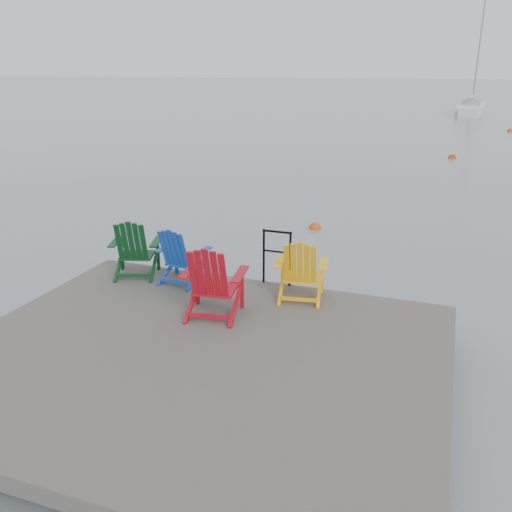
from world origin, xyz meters
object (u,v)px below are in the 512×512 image
(handrail, at_px, (277,252))
(sailboat_near, at_px, (471,109))
(buoy_b, at_px, (452,158))
(buoy_d, at_px, (510,131))
(chair_green, at_px, (135,248))
(buoy_a, at_px, (315,228))
(chair_red, at_px, (212,280))
(chair_blue, at_px, (180,255))
(chair_yellow, at_px, (301,269))

(handrail, relative_size, sailboat_near, 0.08)
(sailboat_near, bearing_deg, buoy_b, -88.40)
(buoy_b, height_order, buoy_d, buoy_d)
(chair_green, relative_size, buoy_b, 2.83)
(handrail, bearing_deg, buoy_d, 79.51)
(handrail, distance_m, buoy_a, 5.13)
(handrail, xyz_separation_m, chair_green, (-2.31, -0.47, -0.04))
(handrail, height_order, chair_red, chair_red)
(sailboat_near, bearing_deg, chair_green, -93.49)
(chair_red, distance_m, buoy_b, 19.54)
(sailboat_near, height_order, buoy_b, sailboat_near)
(chair_red, relative_size, sailboat_near, 0.10)
(chair_blue, xyz_separation_m, buoy_b, (3.87, 18.33, -0.97))
(chair_red, xyz_separation_m, chair_yellow, (0.99, 0.97, -0.05))
(chair_red, height_order, sailboat_near, sailboat_near)
(buoy_a, xyz_separation_m, buoy_d, (6.21, 25.34, 0.00))
(sailboat_near, bearing_deg, chair_yellow, -89.89)
(chair_red, distance_m, buoy_a, 6.52)
(chair_green, bearing_deg, chair_red, -46.91)
(chair_blue, relative_size, sailboat_near, 0.08)
(chair_yellow, distance_m, buoy_d, 31.24)
(chair_yellow, height_order, sailboat_near, sailboat_near)
(chair_blue, height_order, buoy_b, chair_blue)
(sailboat_near, relative_size, buoy_a, 35.40)
(chair_green, xyz_separation_m, sailboat_near, (5.72, 44.73, -0.65))
(chair_blue, bearing_deg, buoy_a, 86.14)
(chair_yellow, bearing_deg, chair_red, -146.04)
(chair_yellow, xyz_separation_m, sailboat_near, (2.88, 44.73, -0.63))
(handrail, distance_m, chair_blue, 1.54)
(handrail, xyz_separation_m, buoy_a, (-0.60, 4.99, -1.04))
(buoy_a, xyz_separation_m, buoy_b, (3.00, 12.87, 0.00))
(handrail, height_order, sailboat_near, sailboat_near)
(chair_green, relative_size, sailboat_near, 0.09)
(chair_blue, relative_size, chair_yellow, 0.97)
(chair_blue, bearing_deg, chair_green, -174.74)
(chair_red, bearing_deg, chair_green, 143.59)
(handrail, xyz_separation_m, sailboat_near, (3.41, 44.26, -0.69))
(buoy_d, bearing_deg, handrail, -100.49)
(chair_yellow, distance_m, sailboat_near, 44.83)
(chair_green, distance_m, buoy_b, 18.95)
(handrail, xyz_separation_m, chair_red, (-0.47, -1.44, -0.00))
(chair_blue, xyz_separation_m, sailboat_near, (4.88, 44.73, -0.62))
(chair_green, bearing_deg, sailboat_near, 63.52)
(buoy_b, bearing_deg, chair_green, -104.41)
(chair_green, bearing_deg, buoy_a, 53.39)
(chair_green, height_order, buoy_d, chair_green)
(handrail, distance_m, sailboat_near, 44.39)
(buoy_a, bearing_deg, buoy_b, 76.89)
(chair_blue, bearing_deg, sailboat_near, 88.97)
(handrail, distance_m, chair_red, 1.52)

